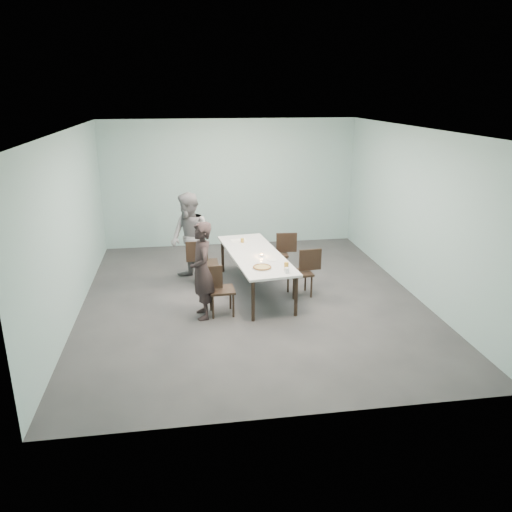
{
  "coord_description": "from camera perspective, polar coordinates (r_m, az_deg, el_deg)",
  "views": [
    {
      "loc": [
        -1.18,
        -8.29,
        3.6
      ],
      "look_at": [
        0.0,
        -0.55,
        1.0
      ],
      "focal_mm": 35.0,
      "sensor_mm": 36.0,
      "label": 1
    }
  ],
  "objects": [
    {
      "name": "pizza",
      "position": [
        8.41,
        0.7,
        -1.3
      ],
      "size": [
        0.34,
        0.34,
        0.04
      ],
      "color": "white",
      "rests_on": "table"
    },
    {
      "name": "water_tumbler",
      "position": [
        8.21,
        3.53,
        -1.65
      ],
      "size": [
        0.08,
        0.08,
        0.09
      ],
      "primitive_type": "cylinder",
      "color": "silver",
      "rests_on": "table"
    },
    {
      "name": "chair_far_right",
      "position": [
        10.19,
        2.88,
        0.63
      ],
      "size": [
        0.62,
        0.45,
        0.87
      ],
      "rotation": [
        0.0,
        0.0,
        3.07
      ],
      "color": "black",
      "rests_on": "ground"
    },
    {
      "name": "chair_near_left",
      "position": [
        8.35,
        -4.51,
        -3.49
      ],
      "size": [
        0.62,
        0.44,
        0.87
      ],
      "rotation": [
        0.0,
        0.0,
        0.04
      ],
      "color": "black",
      "rests_on": "ground"
    },
    {
      "name": "amber_tumbler",
      "position": [
        9.86,
        -1.57,
        1.8
      ],
      "size": [
        0.07,
        0.07,
        0.08
      ],
      "primitive_type": "cylinder",
      "color": "#BC8829",
      "rests_on": "table"
    },
    {
      "name": "ground",
      "position": [
        9.12,
        -0.52,
        -4.89
      ],
      "size": [
        7.0,
        7.0,
        0.0
      ],
      "primitive_type": "plane",
      "color": "#333335",
      "rests_on": "ground"
    },
    {
      "name": "diner_near",
      "position": [
        8.17,
        -6.2,
        -1.68
      ],
      "size": [
        0.45,
        0.63,
        1.63
      ],
      "primitive_type": "imported",
      "rotation": [
        0.0,
        0.0,
        -1.46
      ],
      "color": "black",
      "rests_on": "ground"
    },
    {
      "name": "chair_near_right",
      "position": [
        9.17,
        5.53,
        -1.48
      ],
      "size": [
        0.63,
        0.45,
        0.87
      ],
      "rotation": [
        0.0,
        0.0,
        3.23
      ],
      "color": "black",
      "rests_on": "ground"
    },
    {
      "name": "table",
      "position": [
        9.2,
        -0.08,
        -0.05
      ],
      "size": [
        1.19,
        2.69,
        0.75
      ],
      "rotation": [
        0.0,
        0.0,
        0.12
      ],
      "color": "white",
      "rests_on": "ground"
    },
    {
      "name": "chair_far_left",
      "position": [
        9.68,
        -6.09,
        -0.42
      ],
      "size": [
        0.61,
        0.42,
        0.87
      ],
      "rotation": [
        0.0,
        0.0,
        -0.0
      ],
      "color": "black",
      "rests_on": "ground"
    },
    {
      "name": "side_plate",
      "position": [
        8.83,
        1.85,
        -0.43
      ],
      "size": [
        0.18,
        0.18,
        0.01
      ],
      "primitive_type": "cylinder",
      "color": "white",
      "rests_on": "table"
    },
    {
      "name": "diner_far",
      "position": [
        9.73,
        -7.59,
        1.99
      ],
      "size": [
        1.01,
        1.08,
        1.77
      ],
      "primitive_type": "imported",
      "rotation": [
        0.0,
        0.0,
        -1.04
      ],
      "color": "slate",
      "rests_on": "ground"
    },
    {
      "name": "beer_glass",
      "position": [
        8.29,
        3.48,
        -1.24
      ],
      "size": [
        0.08,
        0.08,
        0.15
      ],
      "primitive_type": "cylinder",
      "color": "#BC8829",
      "rests_on": "table"
    },
    {
      "name": "room_shell",
      "position": [
        8.52,
        -0.56,
        7.71
      ],
      "size": [
        6.02,
        7.02,
        3.01
      ],
      "color": "#91B7B6",
      "rests_on": "ground"
    },
    {
      "name": "menu",
      "position": [
        10.0,
        -2.01,
        1.81
      ],
      "size": [
        0.32,
        0.25,
        0.01
      ],
      "primitive_type": "cube",
      "rotation": [
        0.0,
        0.0,
        0.12
      ],
      "color": "silver",
      "rests_on": "table"
    },
    {
      "name": "tealight",
      "position": [
        9.02,
        0.62,
        0.07
      ],
      "size": [
        0.06,
        0.06,
        0.05
      ],
      "color": "silver",
      "rests_on": "table"
    }
  ]
}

